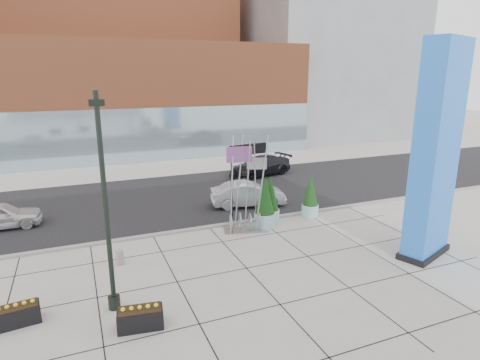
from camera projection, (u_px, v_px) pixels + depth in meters
name	position (u px, v px, depth m)	size (l,w,h in m)	color
ground	(217.00, 262.00, 17.48)	(160.00, 160.00, 0.00)	#9E9991
street_asphalt	(166.00, 199.00, 26.41)	(80.00, 12.00, 0.02)	black
curb_edge	(191.00, 230.00, 21.04)	(80.00, 0.30, 0.12)	gray
tower_podium	(137.00, 99.00, 40.56)	(34.00, 10.00, 11.00)	#9F4F2E
tower_glass_front	(147.00, 135.00, 37.04)	(34.00, 0.60, 5.00)	#8CA5B2
building_grey_parking	(320.00, 66.00, 53.41)	(20.00, 18.00, 18.00)	slate
blue_pylon	(435.00, 157.00, 17.14)	(3.08, 2.15, 9.41)	blue
lamp_post	(107.00, 226.00, 13.29)	(0.48, 0.41, 7.48)	black
public_art_sculpture	(245.00, 206.00, 20.81)	(2.44, 1.63, 5.08)	#A9ACAE
concrete_bollard	(120.00, 257.00, 17.25)	(0.34, 0.34, 0.66)	gray
overhead_street_sign	(246.00, 157.00, 20.41)	(2.12, 0.48, 4.50)	black
round_planter_east	(311.00, 197.00, 23.00)	(0.97, 0.97, 2.43)	#9CD2D1
round_planter_mid	(270.00, 200.00, 22.01)	(1.05, 1.05, 2.63)	#9CD2D1
round_planter_west	(265.00, 203.00, 21.26)	(1.12, 1.12, 2.81)	#9CD2D1
box_planter_north	(17.00, 314.00, 13.10)	(1.45, 0.85, 0.76)	black
box_planter_south	(140.00, 317.00, 12.92)	(1.54, 0.93, 0.80)	black
car_silver_mid	(248.00, 194.00, 24.82)	(1.59, 4.56, 1.50)	#B4B6BD
car_dark_east	(260.00, 166.00, 32.42)	(2.18, 5.37, 1.56)	black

